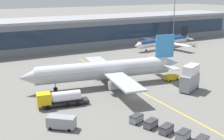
% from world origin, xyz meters
% --- Properties ---
extents(ground_plane, '(700.00, 700.00, 0.00)m').
position_xyz_m(ground_plane, '(0.00, 0.00, 0.00)').
color(ground_plane, slate).
extents(apron_lead_in_line, '(1.59, 79.99, 0.01)m').
position_xyz_m(apron_lead_in_line, '(3.42, 2.00, 0.00)').
color(apron_lead_in_line, yellow).
rests_on(apron_lead_in_line, ground_plane).
extents(terminal_building, '(167.34, 22.02, 12.24)m').
position_xyz_m(terminal_building, '(12.00, 66.31, 6.14)').
color(terminal_building, slate).
rests_on(terminal_building, ground_plane).
extents(main_airliner, '(42.72, 33.88, 12.35)m').
position_xyz_m(main_airliner, '(-1.79, 10.44, 4.18)').
color(main_airliner, '#B2B7BC').
rests_on(main_airliner, ground_plane).
extents(fuel_tanker, '(11.07, 4.32, 3.25)m').
position_xyz_m(fuel_tanker, '(-16.79, 2.81, 1.75)').
color(fuel_tanker, '#232326').
rests_on(fuel_tanker, ground_plane).
extents(catering_lift, '(7.22, 5.16, 6.30)m').
position_xyz_m(catering_lift, '(14.43, -2.75, 3.07)').
color(catering_lift, gray).
rests_on(catering_lift, ground_plane).
extents(pushback_tug, '(3.98, 2.62, 1.40)m').
position_xyz_m(pushback_tug, '(15.84, 5.97, 0.85)').
color(pushback_tug, yellow).
rests_on(pushback_tug, ground_plane).
extents(crew_van, '(5.19, 4.81, 2.30)m').
position_xyz_m(crew_van, '(-20.03, -7.25, 1.31)').
color(crew_van, gray).
rests_on(crew_van, ground_plane).
extents(baggage_cart_1, '(3.01, 2.34, 1.48)m').
position_xyz_m(baggage_cart_1, '(-3.76, -20.69, 0.78)').
color(baggage_cart_1, gray).
rests_on(baggage_cart_1, ground_plane).
extents(baggage_cart_2, '(3.01, 2.34, 1.48)m').
position_xyz_m(baggage_cart_2, '(-4.83, -17.68, 0.78)').
color(baggage_cart_2, '#595B60').
rests_on(baggage_cart_2, ground_plane).
extents(baggage_cart_3, '(3.01, 2.34, 1.48)m').
position_xyz_m(baggage_cart_3, '(-5.90, -14.66, 0.78)').
color(baggage_cart_3, '#595B60').
rests_on(baggage_cart_3, ground_plane).
extents(baggage_cart_4, '(3.01, 2.34, 1.48)m').
position_xyz_m(baggage_cart_4, '(-6.97, -11.64, 0.78)').
color(baggage_cart_4, gray).
rests_on(baggage_cart_4, ground_plane).
extents(commuter_jet_near, '(32.80, 26.15, 8.50)m').
position_xyz_m(commuter_jet_near, '(42.89, 43.03, 2.86)').
color(commuter_jet_near, white).
rests_on(commuter_jet_near, ground_plane).
extents(apron_light_mast_0, '(2.80, 0.50, 20.33)m').
position_xyz_m(apron_light_mast_0, '(57.42, 54.35, 12.09)').
color(apron_light_mast_0, gray).
rests_on(apron_light_mast_0, ground_plane).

